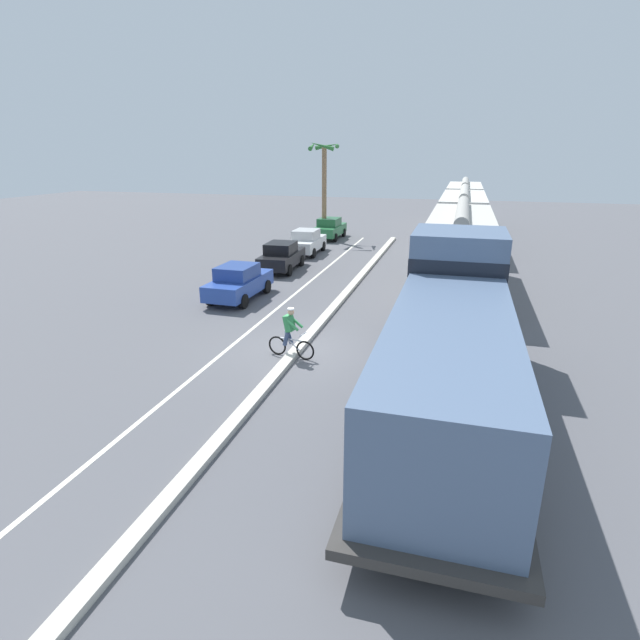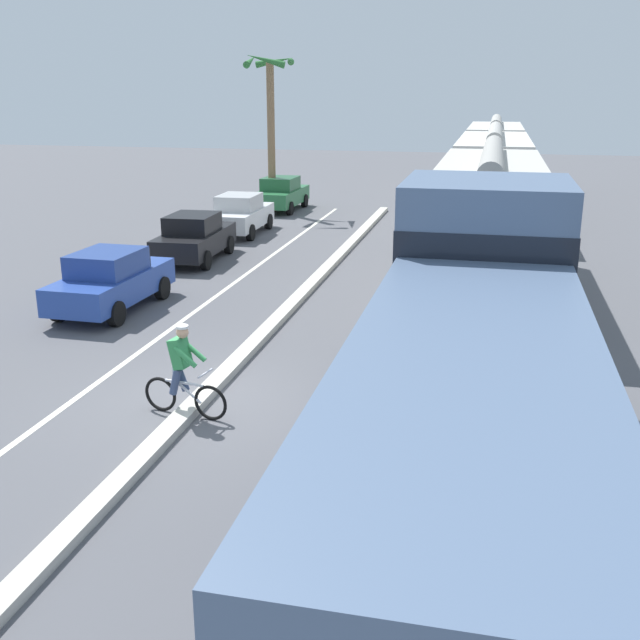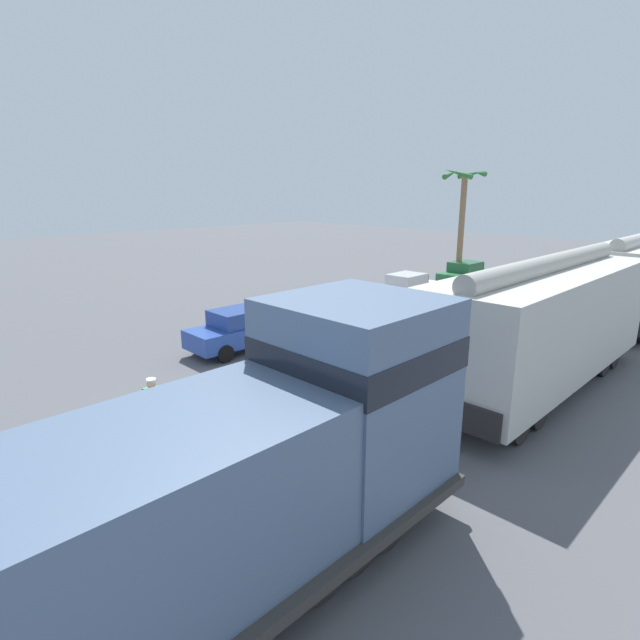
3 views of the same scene
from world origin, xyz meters
name	(u,v)px [view 1 (image 1 of 3)]	position (x,y,z in m)	size (l,w,h in m)	color
ground_plane	(298,350)	(0.00, 0.00, 0.00)	(120.00, 120.00, 0.00)	#56565B
median_curb	(339,301)	(0.00, 6.00, 0.08)	(0.36, 36.00, 0.16)	beige
lane_stripe	(289,298)	(-2.40, 6.00, 0.00)	(0.14, 36.00, 0.01)	silver
locomotive	(450,344)	(5.05, -2.69, 1.80)	(3.10, 11.61, 4.20)	slate
hopper_car_lead	(459,249)	(5.05, 9.47, 2.08)	(2.90, 10.60, 4.18)	beige
hopper_car_middle	(462,219)	(5.05, 21.07, 2.08)	(2.90, 10.60, 4.18)	silver
hopper_car_trailing	(463,203)	(5.05, 32.67, 2.08)	(2.90, 10.60, 4.18)	beige
parked_car_blue	(239,282)	(-4.60, 5.31, 0.82)	(1.90, 4.24, 1.62)	#28479E
parked_car_black	(282,256)	(-4.74, 11.47, 0.82)	(1.98, 4.27, 1.62)	black
parked_car_white	(306,242)	(-4.82, 16.54, 0.82)	(1.90, 4.23, 1.62)	silver
parked_car_green	(330,228)	(-4.89, 22.89, 0.82)	(1.90, 4.23, 1.62)	#286B3D
cyclist	(290,334)	(-0.06, -0.61, 0.82)	(1.70, 0.53, 1.71)	black
palm_tree_near	(324,173)	(-5.25, 22.59, 5.01)	(2.35, 2.21, 7.29)	#846647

